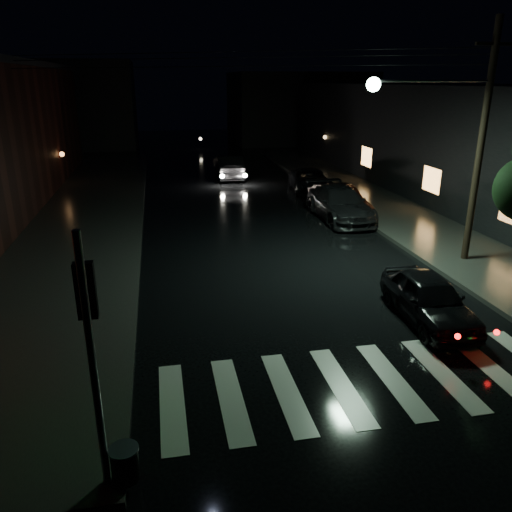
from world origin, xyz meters
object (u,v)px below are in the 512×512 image
parked_car_d (310,181)px  oncoming_car (229,167)px  parked_car_b (339,201)px  parked_car_a (429,299)px  parked_car_c (340,204)px

parked_car_d → oncoming_car: oncoming_car is taller
parked_car_b → parked_car_d: 5.68m
parked_car_a → parked_car_c: 10.59m
parked_car_b → parked_car_c: parked_car_c is taller
parked_car_a → parked_car_c: bearing=85.4°
parked_car_c → oncoming_car: (-3.62, 11.35, 0.01)m
parked_car_d → oncoming_car: size_ratio=0.99×
parked_car_a → parked_car_d: same height
oncoming_car → parked_car_c: bearing=109.5°
parked_car_d → oncoming_car: bearing=136.1°
parked_car_a → parked_car_d: (1.80, 16.75, -0.00)m
oncoming_car → parked_car_a: bearing=97.8°
parked_car_d → oncoming_car: 6.56m
parked_car_c → parked_car_b: bearing=72.7°
parked_car_a → parked_car_b: (1.50, 11.08, 0.08)m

